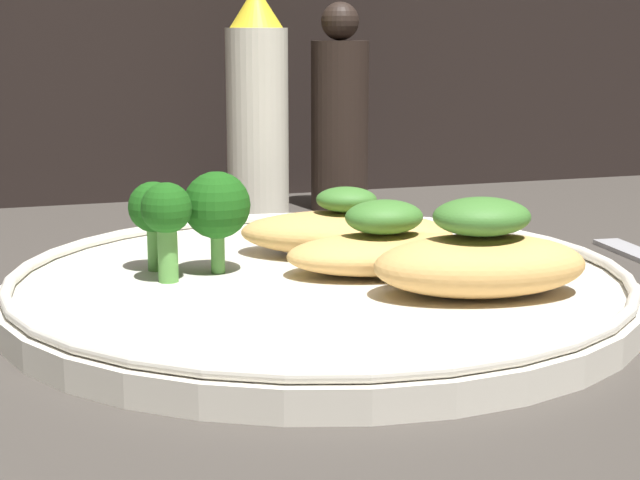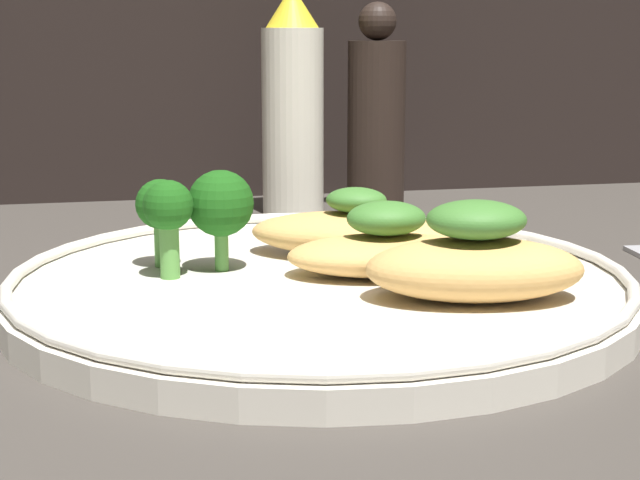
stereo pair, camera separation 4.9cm
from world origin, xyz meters
TOP-DOWN VIEW (x-y plane):
  - ground_plane at (0.00, 0.00)cm, footprint 180.00×180.00cm
  - plate at (0.00, 0.00)cm, footprint 31.95×31.95cm
  - grilled_meat_front at (6.23, -5.45)cm, footprint 11.11×7.44cm
  - grilled_meat_middle at (3.47, -0.28)cm, footprint 10.74×6.39cm
  - grilled_meat_back at (3.07, 4.72)cm, footprint 13.21×9.80cm
  - broccoli_bunch at (-6.09, 2.86)cm, footprint 6.08×5.21cm
  - sauce_bottle at (3.43, 25.96)cm, footprint 4.68×4.68cm
  - pepper_grinder at (10.00, 25.96)cm, footprint 4.47×4.47cm

SIDE VIEW (x-z plane):
  - ground_plane at x=0.00cm, z-range -1.00..0.00cm
  - plate at x=0.00cm, z-range -0.01..1.99cm
  - grilled_meat_back at x=3.07cm, z-range 0.83..4.69cm
  - grilled_meat_middle at x=3.47cm, z-range 0.85..4.71cm
  - grilled_meat_front at x=6.23cm, z-range 0.87..5.58cm
  - broccoli_bunch at x=-6.09cm, z-range 2.16..7.50cm
  - pepper_grinder at x=10.00cm, z-range -0.77..15.20cm
  - sauce_bottle at x=3.43cm, z-range -0.37..16.73cm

